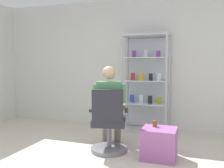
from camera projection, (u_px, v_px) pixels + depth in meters
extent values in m
cube|color=silver|center=(130.00, 63.00, 5.16)|extent=(6.00, 0.10, 2.70)
cylinder|color=#B7B7BC|center=(122.00, 84.00, 4.72)|extent=(0.05, 0.05, 1.90)
cylinder|color=#B7B7BC|center=(166.00, 85.00, 4.45)|extent=(0.05, 0.05, 1.90)
cylinder|color=#B7B7BC|center=(127.00, 82.00, 5.10)|extent=(0.05, 0.05, 1.90)
cylinder|color=#B7B7BC|center=(169.00, 83.00, 4.82)|extent=(0.05, 0.05, 1.90)
cube|color=#B7B7BC|center=(146.00, 35.00, 4.70)|extent=(0.90, 0.45, 0.04)
cube|color=#B7B7BC|center=(145.00, 130.00, 4.84)|extent=(0.90, 0.45, 0.04)
cube|color=silver|center=(148.00, 83.00, 4.98)|extent=(0.84, 0.02, 1.80)
cube|color=silver|center=(145.00, 104.00, 4.80)|extent=(0.82, 0.39, 0.02)
cube|color=#264CB2|center=(132.00, 98.00, 4.93)|extent=(0.08, 0.05, 0.15)
cube|color=silver|center=(141.00, 99.00, 4.85)|extent=(0.07, 0.05, 0.15)
cube|color=black|center=(150.00, 100.00, 4.75)|extent=(0.08, 0.05, 0.15)
cube|color=#999919|center=(159.00, 101.00, 4.70)|extent=(0.09, 0.05, 0.13)
cube|color=silver|center=(145.00, 81.00, 4.77)|extent=(0.82, 0.39, 0.02)
cube|color=red|center=(133.00, 76.00, 4.89)|extent=(0.08, 0.05, 0.15)
cube|color=gold|center=(141.00, 77.00, 4.83)|extent=(0.09, 0.05, 0.13)
cube|color=black|center=(151.00, 77.00, 4.75)|extent=(0.07, 0.04, 0.14)
cube|color=silver|center=(159.00, 77.00, 4.67)|extent=(0.08, 0.05, 0.14)
cube|color=silver|center=(146.00, 58.00, 4.74)|extent=(0.82, 0.39, 0.02)
cube|color=purple|center=(134.00, 54.00, 4.85)|extent=(0.07, 0.04, 0.14)
cube|color=silver|center=(146.00, 54.00, 4.75)|extent=(0.08, 0.04, 0.15)
cube|color=purple|center=(158.00, 54.00, 4.65)|extent=(0.08, 0.04, 0.13)
cylinder|color=slate|center=(109.00, 149.00, 3.69)|extent=(0.56, 0.56, 0.06)
cylinder|color=slate|center=(109.00, 136.00, 3.68)|extent=(0.07, 0.07, 0.41)
cube|color=#26262D|center=(109.00, 121.00, 3.66)|extent=(0.58, 0.58, 0.10)
cube|color=#26262D|center=(108.00, 105.00, 3.43)|extent=(0.45, 0.18, 0.45)
cube|color=#26262D|center=(126.00, 110.00, 3.63)|extent=(0.11, 0.30, 0.04)
cube|color=#26262D|center=(92.00, 109.00, 3.67)|extent=(0.11, 0.30, 0.04)
cylinder|color=slate|center=(117.00, 112.00, 3.84)|extent=(0.23, 0.42, 0.14)
cylinder|color=slate|center=(117.00, 127.00, 4.06)|extent=(0.11, 0.11, 0.56)
cylinder|color=slate|center=(104.00, 112.00, 3.86)|extent=(0.23, 0.42, 0.14)
cylinder|color=slate|center=(106.00, 126.00, 4.08)|extent=(0.11, 0.11, 0.56)
cube|color=#4C8C59|center=(109.00, 98.00, 3.64)|extent=(0.40, 0.30, 0.50)
sphere|color=tan|center=(109.00, 73.00, 3.61)|extent=(0.20, 0.20, 0.20)
cylinder|color=#4C8C59|center=(122.00, 94.00, 3.61)|extent=(0.09, 0.09, 0.28)
cylinder|color=tan|center=(123.00, 106.00, 3.81)|extent=(0.15, 0.31, 0.08)
cylinder|color=#4C8C59|center=(96.00, 93.00, 3.65)|extent=(0.09, 0.09, 0.28)
cylinder|color=tan|center=(98.00, 106.00, 3.84)|extent=(0.15, 0.31, 0.08)
cube|color=#9E599E|center=(159.00, 143.00, 3.39)|extent=(0.47, 0.43, 0.43)
cylinder|color=brown|center=(155.00, 123.00, 3.47)|extent=(0.06, 0.06, 0.09)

